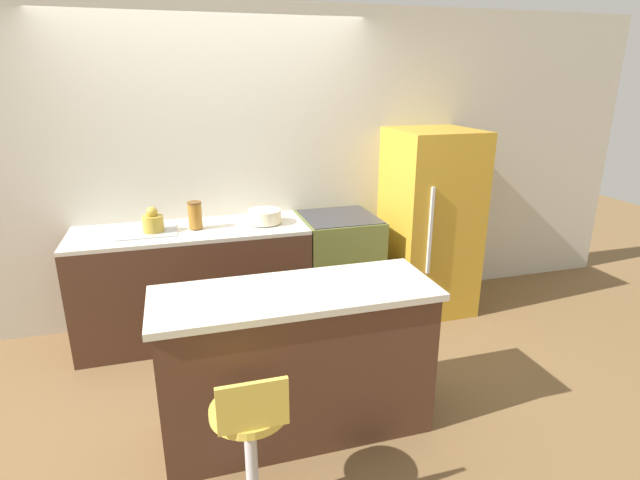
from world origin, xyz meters
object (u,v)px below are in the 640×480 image
mixing_bowl (265,216)px  stool_chair (251,443)px  refrigerator (429,222)px  kettle (153,222)px  oven_range (339,267)px

mixing_bowl → stool_chair: bearing=-102.6°
stool_chair → mixing_bowl: size_ratio=3.15×
refrigerator → stool_chair: refrigerator is taller
stool_chair → kettle: size_ratio=4.33×
oven_range → mixing_bowl: mixing_bowl is taller
refrigerator → kettle: refrigerator is taller
oven_range → mixing_bowl: size_ratio=3.46×
oven_range → stool_chair: (-1.07, -1.94, -0.03)m
oven_range → refrigerator: (0.83, -0.04, 0.35)m
kettle → stool_chair: bearing=-77.7°
oven_range → mixing_bowl: (-0.64, -0.01, 0.51)m
stool_chair → refrigerator: bearing=45.0°
refrigerator → kettle: 2.33m
refrigerator → mixing_bowl: size_ratio=6.09×
refrigerator → stool_chair: bearing=-135.0°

